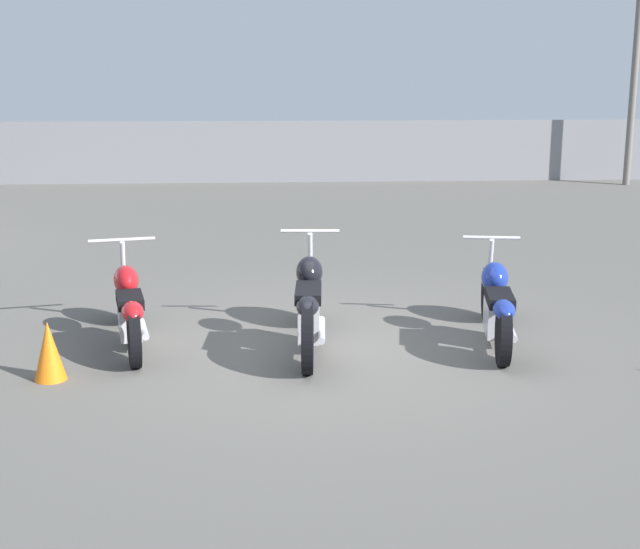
{
  "coord_description": "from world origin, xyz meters",
  "views": [
    {
      "loc": [
        -0.56,
        -8.14,
        2.66
      ],
      "look_at": [
        0.0,
        0.46,
        0.65
      ],
      "focal_mm": 50.0,
      "sensor_mm": 36.0,
      "label": 1
    }
  ],
  "objects_px": {
    "motorcycle_slot_1": "(309,305)",
    "traffic_cone_near": "(49,351)",
    "motorcycle_slot_0": "(129,307)",
    "motorcycle_slot_2": "(496,304)"
  },
  "relations": [
    {
      "from": "motorcycle_slot_1",
      "to": "traffic_cone_near",
      "type": "height_order",
      "value": "motorcycle_slot_1"
    },
    {
      "from": "motorcycle_slot_0",
      "to": "motorcycle_slot_2",
      "type": "distance_m",
      "value": 3.6
    },
    {
      "from": "motorcycle_slot_1",
      "to": "motorcycle_slot_2",
      "type": "distance_m",
      "value": 1.85
    },
    {
      "from": "motorcycle_slot_0",
      "to": "traffic_cone_near",
      "type": "bearing_deg",
      "value": -131.09
    },
    {
      "from": "motorcycle_slot_0",
      "to": "motorcycle_slot_1",
      "type": "height_order",
      "value": "motorcycle_slot_1"
    },
    {
      "from": "motorcycle_slot_0",
      "to": "motorcycle_slot_1",
      "type": "relative_size",
      "value": 0.92
    },
    {
      "from": "motorcycle_slot_1",
      "to": "traffic_cone_near",
      "type": "relative_size",
      "value": 4.22
    },
    {
      "from": "motorcycle_slot_2",
      "to": "traffic_cone_near",
      "type": "distance_m",
      "value": 4.23
    },
    {
      "from": "motorcycle_slot_0",
      "to": "motorcycle_slot_1",
      "type": "xyz_separation_m",
      "value": [
        1.75,
        -0.23,
        0.05
      ]
    },
    {
      "from": "motorcycle_slot_1",
      "to": "traffic_cone_near",
      "type": "xyz_separation_m",
      "value": [
        -2.3,
        -0.75,
        -0.17
      ]
    }
  ]
}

